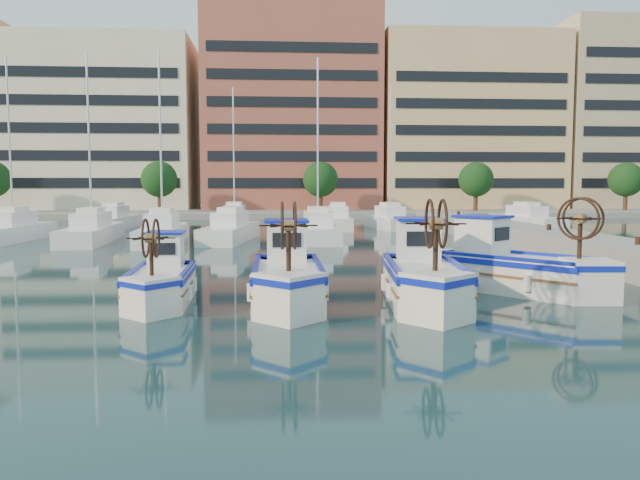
{
  "coord_description": "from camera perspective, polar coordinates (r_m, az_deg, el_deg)",
  "views": [
    {
      "loc": [
        -1.1,
        -17.21,
        3.49
      ],
      "look_at": [
        0.52,
        5.5,
        1.5
      ],
      "focal_mm": 35.0,
      "sensor_mm": 36.0,
      "label": 1
    }
  ],
  "objects": [
    {
      "name": "ground",
      "position": [
        17.6,
        -0.42,
        -6.45
      ],
      "size": [
        300.0,
        300.0,
        0.0
      ],
      "primitive_type": "plane",
      "color": "#1B4046",
      "rests_on": "ground"
    },
    {
      "name": "quay",
      "position": [
        29.03,
        25.01,
        -1.19
      ],
      "size": [
        3.0,
        60.0,
        1.2
      ],
      "primitive_type": "cube",
      "color": "gray",
      "rests_on": "ground"
    },
    {
      "name": "waterfront",
      "position": [
        83.25,
        3.12,
        10.23
      ],
      "size": [
        180.0,
        40.0,
        25.6
      ],
      "color": "gray",
      "rests_on": "ground"
    },
    {
      "name": "yacht_marina",
      "position": [
        44.86,
        -6.39,
        1.18
      ],
      "size": [
        40.33,
        21.9,
        11.5
      ],
      "color": "white",
      "rests_on": "ground"
    },
    {
      "name": "fishing_boat_a",
      "position": [
        19.28,
        -14.25,
        -3.42
      ],
      "size": [
        1.84,
        4.23,
        2.62
      ],
      "rotation": [
        0.0,
        0.0,
        0.03
      ],
      "color": "white",
      "rests_on": "ground"
    },
    {
      "name": "fishing_boat_b",
      "position": [
        18.53,
        -3.01,
        -3.2
      ],
      "size": [
        2.02,
        4.96,
        3.09
      ],
      "rotation": [
        0.0,
        0.0,
        -0.0
      ],
      "color": "white",
      "rests_on": "ground"
    },
    {
      "name": "fishing_boat_c",
      "position": [
        18.64,
        9.4,
        -3.15
      ],
      "size": [
        2.51,
        5.17,
        3.16
      ],
      "rotation": [
        0.0,
        0.0,
        -0.09
      ],
      "color": "white",
      "rests_on": "ground"
    },
    {
      "name": "fishing_boat_d",
      "position": [
        21.45,
        17.25,
        -2.25
      ],
      "size": [
        4.68,
        5.0,
        3.15
      ],
      "rotation": [
        0.0,
        0.0,
        0.7
      ],
      "color": "white",
      "rests_on": "ground"
    }
  ]
}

